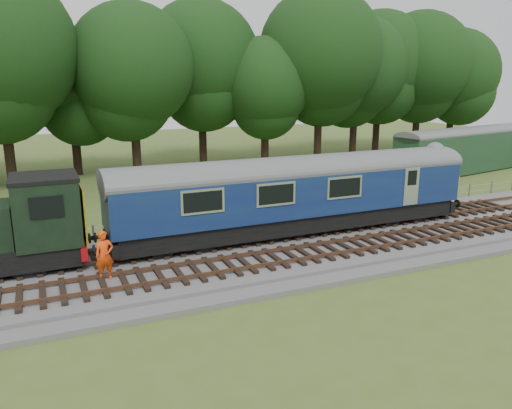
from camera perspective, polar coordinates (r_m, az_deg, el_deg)
name	(u,v)px	position (r m, az deg, el deg)	size (l,w,h in m)	color
ground	(246,257)	(22.34, -1.14, -6.06)	(120.00, 120.00, 0.00)	#475C22
ballast	(246,254)	(22.28, -1.15, -5.64)	(70.00, 7.00, 0.35)	#4C4C4F
track_north	(234,240)	(23.43, -2.47, -4.03)	(67.20, 2.40, 0.21)	black
track_south	(261,260)	(20.82, 0.56, -6.37)	(67.20, 2.40, 0.21)	black
fence	(213,230)	(26.34, -4.93, -2.96)	(64.00, 0.12, 1.00)	#6B6054
tree_line	(145,174)	(42.84, -12.60, 3.38)	(70.00, 8.00, 18.00)	black
dmu_railcar	(297,188)	(24.19, 4.69, 1.89)	(18.05, 2.86, 3.88)	black
worker	(105,255)	(19.59, -16.93, -5.58)	(0.70, 0.46, 1.91)	#FE470D
parked_coach	(463,148)	(45.72, 22.59, 5.99)	(15.00, 5.20, 3.78)	#1A3A1E
shed	(445,156)	(46.95, 20.75, 5.22)	(3.05, 3.05, 2.39)	#1A3A1E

